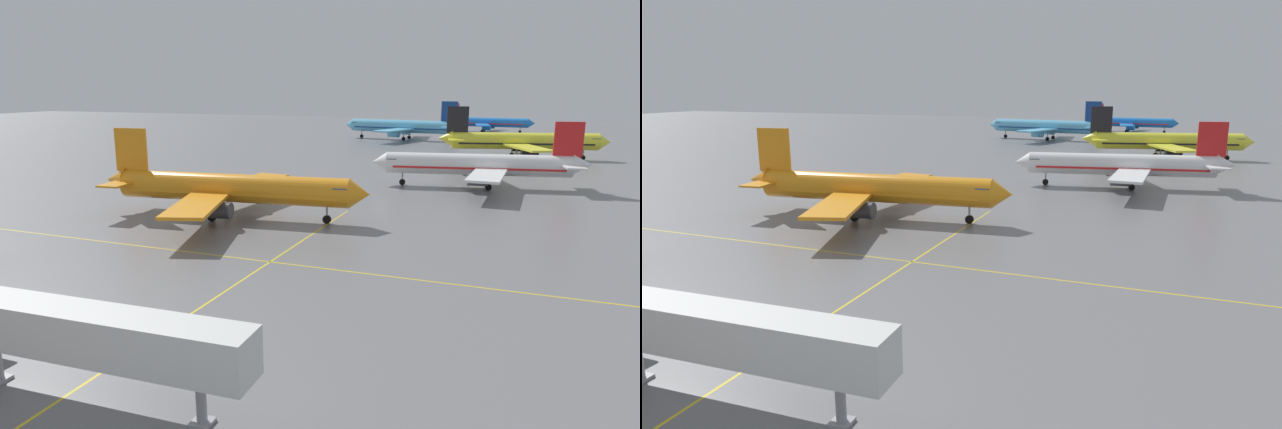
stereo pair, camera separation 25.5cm
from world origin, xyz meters
TOP-DOWN VIEW (x-y plane):
  - airliner_second_row at (-13.45, 55.02)m, footprint 37.42×32.07m
  - airliner_third_row at (15.41, 90.55)m, footprint 36.76×31.30m
  - airliner_far_left_stand at (21.20, 133.98)m, footprint 39.81×33.85m
  - airliner_far_right_stand at (-16.78, 173.14)m, footprint 40.56×34.72m
  - airliner_distant_taxiway at (6.71, 216.44)m, footprint 34.39×29.56m
  - taxiway_markings at (0.00, 18.77)m, footprint 139.24×91.37m
  - jet_bridge at (-0.66, 13.20)m, footprint 21.84×3.81m

SIDE VIEW (x-z plane):
  - taxiway_markings at x=0.00m, z-range 0.00..0.01m
  - airliner_distant_taxiway at x=6.71m, z-range -1.69..8.99m
  - airliner_third_row at x=15.41m, z-range -1.82..9.64m
  - airliner_second_row at x=-13.45m, z-range -1.84..9.79m
  - jet_bridge at x=-0.66m, z-range 1.27..6.86m
  - airliner_far_left_stand at x=21.20m, z-range -1.98..10.51m
  - airliner_far_right_stand at x=-16.78m, z-range -2.00..10.61m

